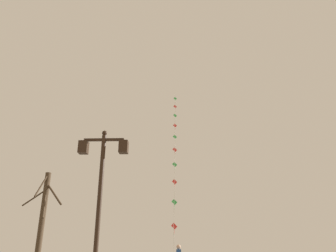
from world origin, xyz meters
name	(u,v)px	position (x,y,z in m)	size (l,w,h in m)	color
twin_lantern_lamp_post	(101,179)	(-1.82, 8.00, 3.54)	(1.57, 0.28, 5.11)	black
kite_train	(175,151)	(0.28, 24.68, 9.35)	(0.44, 14.99, 18.00)	brown
bare_tree	(42,224)	(-5.58, 12.99, 2.56)	(2.29, 1.63, 4.87)	#423323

